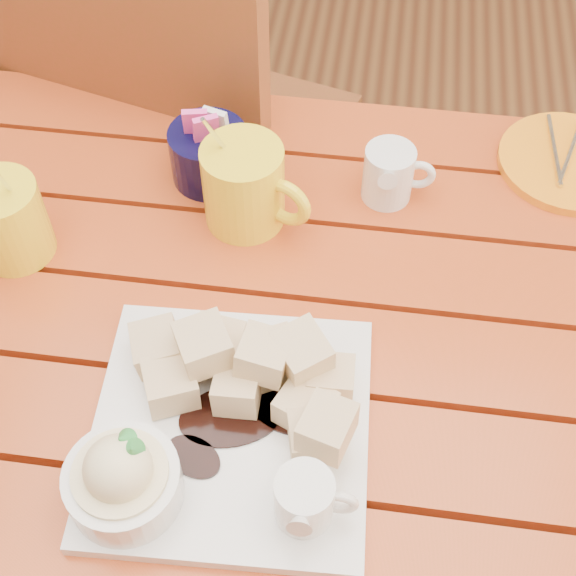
# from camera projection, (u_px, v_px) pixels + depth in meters

# --- Properties ---
(ground) EXTENTS (5.00, 5.00, 0.00)m
(ground) POSITION_uv_depth(u_px,v_px,m) (257.00, 564.00, 1.46)
(ground) COLOR #552C18
(ground) RESTS_ON ground
(table) EXTENTS (1.20, 0.79, 0.75)m
(table) POSITION_uv_depth(u_px,v_px,m) (240.00, 385.00, 0.95)
(table) COLOR #A44215
(table) RESTS_ON ground
(dessert_plate) EXTENTS (0.28, 0.28, 0.11)m
(dessert_plate) POSITION_uv_depth(u_px,v_px,m) (215.00, 429.00, 0.76)
(dessert_plate) COLOR white
(dessert_plate) RESTS_ON table
(coffee_mug_left) EXTENTS (0.12, 0.09, 0.15)m
(coffee_mug_left) POSITION_uv_depth(u_px,v_px,m) (5.00, 219.00, 0.89)
(coffee_mug_left) COLOR yellow
(coffee_mug_left) RESTS_ON table
(coffee_mug_right) EXTENTS (0.13, 0.09, 0.16)m
(coffee_mug_right) POSITION_uv_depth(u_px,v_px,m) (246.00, 186.00, 0.92)
(coffee_mug_right) COLOR yellow
(coffee_mug_right) RESTS_ON table
(cream_pitcher) EXTENTS (0.09, 0.07, 0.07)m
(cream_pitcher) POSITION_uv_depth(u_px,v_px,m) (390.00, 173.00, 0.95)
(cream_pitcher) COLOR white
(cream_pitcher) RESTS_ON table
(sugar_caddy) EXTENTS (0.10, 0.10, 0.10)m
(sugar_caddy) POSITION_uv_depth(u_px,v_px,m) (209.00, 153.00, 0.98)
(sugar_caddy) COLOR black
(sugar_caddy) RESTS_ON table
(orange_saucer) EXTENTS (0.18, 0.18, 0.02)m
(orange_saucer) POSITION_uv_depth(u_px,v_px,m) (570.00, 162.00, 1.01)
(orange_saucer) COLOR orange
(orange_saucer) RESTS_ON table
(chair_far) EXTENTS (0.56, 0.56, 0.96)m
(chair_far) POSITION_uv_depth(u_px,v_px,m) (173.00, 150.00, 1.34)
(chair_far) COLOR brown
(chair_far) RESTS_ON ground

